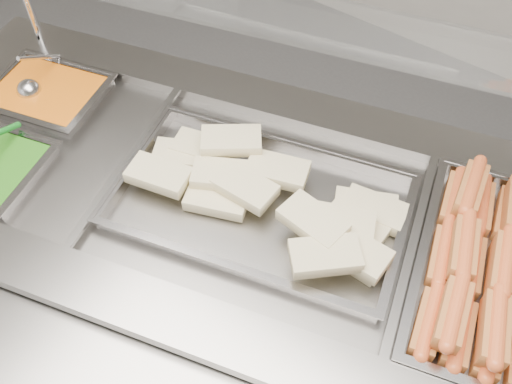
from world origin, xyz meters
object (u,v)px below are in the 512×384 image
Objects in this scene: pan_hotdogs at (495,281)px; pan_wraps at (260,206)px; steam_counter at (241,284)px; ladle at (30,89)px; sneeze_guard at (271,13)px.

pan_hotdogs and pan_wraps have the same top height.
ladle is at bearing -175.35° from steam_counter.
pan_wraps is at bearing -59.20° from sneeze_guard.
pan_hotdogs is at bearing -3.83° from sneeze_guard.
sneeze_guard reaches higher than steam_counter.
pan_hotdogs is (0.65, 0.18, 0.44)m from steam_counter.
sneeze_guard is at bearing 120.80° from pan_wraps.
sneeze_guard is at bearing 22.77° from ladle.
steam_counter is 0.92m from sneeze_guard.
ladle is at bearing -157.23° from sneeze_guard.
sneeze_guard is at bearing 105.45° from steam_counter.
sneeze_guard is 0.84m from ladle.
pan_hotdogs is 3.28× the size of ladle.
sneeze_guard is 0.49m from pan_wraps.
pan_wraps is (-0.59, -0.16, 0.02)m from pan_hotdogs.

